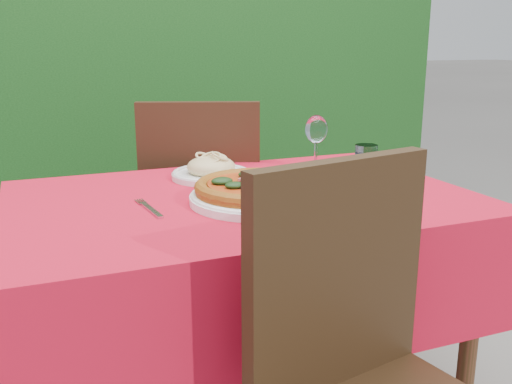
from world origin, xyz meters
name	(u,v)px	position (x,y,z in m)	size (l,w,h in m)	color
hedge	(137,91)	(0.00, 1.55, 0.92)	(3.20, 0.55, 1.78)	black
dining_table	(243,246)	(0.00, 0.00, 0.60)	(1.26, 0.86, 0.75)	#4D2818
chair_near	(371,375)	(0.03, -0.62, 0.54)	(0.50, 0.50, 0.95)	black
chair_far	(202,206)	(0.06, 0.60, 0.55)	(0.56, 0.56, 0.96)	black
pizza_plate	(259,191)	(0.02, -0.08, 0.78)	(0.45, 0.45, 0.07)	white
pasta_plate	(211,170)	(-0.02, 0.23, 0.77)	(0.25, 0.25, 0.07)	white
water_glass	(366,161)	(0.47, 0.11, 0.79)	(0.07, 0.07, 0.09)	silver
wine_glass	(316,132)	(0.34, 0.22, 0.88)	(0.08, 0.08, 0.18)	white
fork	(151,210)	(-0.27, -0.06, 0.75)	(0.03, 0.20, 0.01)	silver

